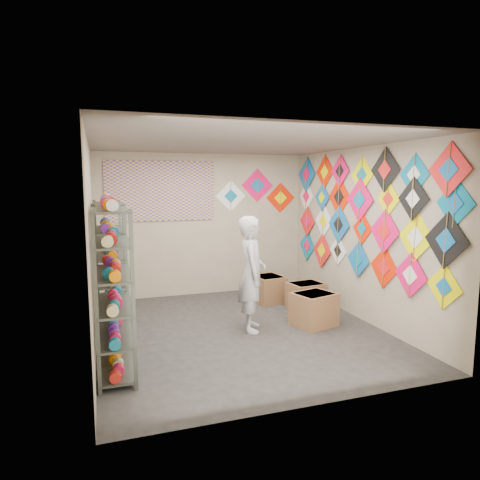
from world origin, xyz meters
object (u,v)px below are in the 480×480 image
object	(u,v)px
shelf_rack_back	(110,269)
carton_b	(306,296)
carton_a	(314,309)
carton_c	(268,289)
shopkeeper	(252,274)
shelf_rack_front	(113,291)

from	to	relation	value
shelf_rack_back	carton_b	world-z (taller)	shelf_rack_back
carton_a	carton_c	bearing A→B (deg)	80.25
shopkeeper	carton_c	size ratio (longest dim) A/B	3.07
shelf_rack_back	carton_a	world-z (taller)	shelf_rack_back
carton_a	shelf_rack_front	bearing A→B (deg)	177.28
shopkeeper	carton_b	xyz separation A→B (m)	(1.22, 0.65, -0.61)
shelf_rack_front	carton_b	xyz separation A→B (m)	(3.18, 1.49, -0.72)
carton_b	carton_c	size ratio (longest dim) A/B	1.03
shelf_rack_front	carton_b	bearing A→B (deg)	25.06
shopkeeper	carton_b	size ratio (longest dim) A/B	2.97
carton_b	shelf_rack_front	bearing A→B (deg)	-162.99
shelf_rack_front	shelf_rack_back	world-z (taller)	same
carton_b	carton_c	bearing A→B (deg)	115.26
shopkeeper	carton_a	xyz separation A→B (m)	(0.96, -0.12, -0.59)
shopkeeper	carton_a	world-z (taller)	shopkeeper
shelf_rack_back	carton_b	size ratio (longest dim) A/B	3.36
shelf_rack_front	shelf_rack_back	xyz separation A→B (m)	(0.00, 1.30, 0.00)
shelf_rack_back	carton_c	xyz separation A→B (m)	(2.75, 0.84, -0.71)
carton_a	carton_c	world-z (taller)	carton_a
shopkeeper	carton_c	bearing A→B (deg)	-14.38
carton_b	shelf_rack_back	bearing A→B (deg)	175.29
carton_b	shopkeeper	bearing A→B (deg)	-160.08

